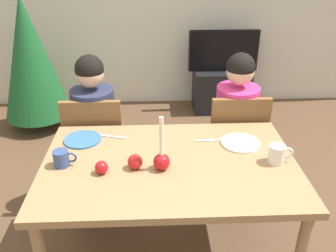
{
  "coord_description": "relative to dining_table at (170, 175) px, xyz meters",
  "views": [
    {
      "loc": [
        -0.08,
        -1.68,
        1.85
      ],
      "look_at": [
        0.0,
        0.2,
        0.87
      ],
      "focal_mm": 38.95,
      "sensor_mm": 36.0,
      "label": 1
    }
  ],
  "objects": [
    {
      "name": "plate_right",
      "position": [
        0.43,
        0.18,
        0.09
      ],
      "size": [
        0.23,
        0.23,
        0.01
      ],
      "primitive_type": "cylinder",
      "color": "silver",
      "rests_on": "dining_table"
    },
    {
      "name": "christmas_tree",
      "position": [
        -1.32,
        1.95,
        0.1
      ],
      "size": [
        0.69,
        0.69,
        1.47
      ],
      "color": "brown",
      "rests_on": "ground"
    },
    {
      "name": "fork_right",
      "position": [
        0.26,
        0.22,
        0.09
      ],
      "size": [
        0.18,
        0.02,
        0.01
      ],
      "primitive_type": "cube",
      "rotation": [
        0.0,
        0.0,
        0.02
      ],
      "color": "silver",
      "rests_on": "dining_table"
    },
    {
      "name": "chair_left",
      "position": [
        -0.5,
        0.61,
        -0.15
      ],
      "size": [
        0.4,
        0.4,
        0.9
      ],
      "color": "brown",
      "rests_on": "ground"
    },
    {
      "name": "plate_left",
      "position": [
        -0.52,
        0.26,
        0.09
      ],
      "size": [
        0.22,
        0.22,
        0.01
      ],
      "primitive_type": "cylinder",
      "color": "teal",
      "rests_on": "dining_table"
    },
    {
      "name": "dining_table",
      "position": [
        0.0,
        0.0,
        0.0
      ],
      "size": [
        1.4,
        0.9,
        0.75
      ],
      "color": "#99754C",
      "rests_on": "ground"
    },
    {
      "name": "tv",
      "position": [
        0.72,
        2.3,
        0.04
      ],
      "size": [
        0.79,
        0.05,
        0.46
      ],
      "color": "black",
      "rests_on": "tv_stand"
    },
    {
      "name": "person_left_child",
      "position": [
        -0.5,
        0.64,
        -0.1
      ],
      "size": [
        0.3,
        0.3,
        1.17
      ],
      "color": "#33384C",
      "rests_on": "ground"
    },
    {
      "name": "chair_right",
      "position": [
        0.51,
        0.61,
        -0.15
      ],
      "size": [
        0.4,
        0.4,
        0.9
      ],
      "color": "brown",
      "rests_on": "ground"
    },
    {
      "name": "person_right_child",
      "position": [
        0.51,
        0.64,
        -0.1
      ],
      "size": [
        0.3,
        0.3,
        1.17
      ],
      "color": "#33384C",
      "rests_on": "ground"
    },
    {
      "name": "tv_stand",
      "position": [
        0.72,
        2.3,
        -0.43
      ],
      "size": [
        0.64,
        0.4,
        0.48
      ],
      "primitive_type": "cube",
      "color": "black",
      "rests_on": "ground"
    },
    {
      "name": "candle_centerpiece",
      "position": [
        -0.05,
        -0.06,
        0.15
      ],
      "size": [
        0.09,
        0.09,
        0.31
      ],
      "color": "red",
      "rests_on": "dining_table"
    },
    {
      "name": "mug_right",
      "position": [
        0.58,
        -0.03,
        0.14
      ],
      "size": [
        0.14,
        0.09,
        0.1
      ],
      "color": "silver",
      "rests_on": "dining_table"
    },
    {
      "name": "apple_by_left_plate",
      "position": [
        -0.19,
        -0.05,
        0.12
      ],
      "size": [
        0.08,
        0.08,
        0.08
      ],
      "primitive_type": "sphere",
      "color": "red",
      "rests_on": "dining_table"
    },
    {
      "name": "mug_left",
      "position": [
        -0.58,
        -0.01,
        0.13
      ],
      "size": [
        0.13,
        0.08,
        0.09
      ],
      "color": "#33477F",
      "rests_on": "dining_table"
    },
    {
      "name": "apple_near_candle",
      "position": [
        -0.36,
        -0.09,
        0.12
      ],
      "size": [
        0.07,
        0.07,
        0.07
      ],
      "primitive_type": "sphere",
      "color": "red",
      "rests_on": "dining_table"
    },
    {
      "name": "fork_left",
      "position": [
        -0.34,
        0.29,
        0.09
      ],
      "size": [
        0.18,
        0.06,
        0.01
      ],
      "primitive_type": "cube",
      "rotation": [
        0.0,
        0.0,
        -0.27
      ],
      "color": "silver",
      "rests_on": "dining_table"
    }
  ]
}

